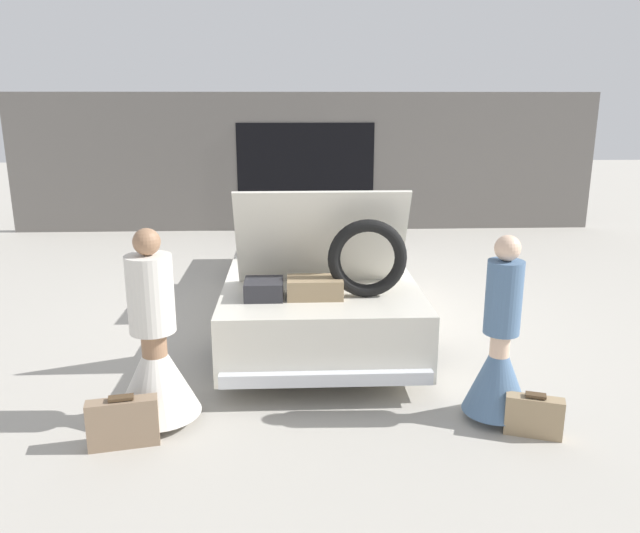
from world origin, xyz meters
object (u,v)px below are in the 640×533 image
car (315,264)px  suitcase_beside_right_person (534,416)px  person_right (499,356)px  suitcase_beside_left_person (123,423)px  person_left (155,356)px

car → suitcase_beside_right_person: size_ratio=11.48×
person_right → suitcase_beside_left_person: person_right is taller
person_right → suitcase_beside_left_person: 3.11m
person_right → person_left: bearing=101.3°
person_right → car: bearing=38.9°
suitcase_beside_right_person → car: bearing=117.0°
car → person_left: size_ratio=3.23×
car → person_right: car is taller
car → suitcase_beside_right_person: bearing=-63.0°
car → suitcase_beside_left_person: bearing=-116.5°
car → person_left: car is taller
person_right → suitcase_beside_right_person: 0.55m
person_left → suitcase_beside_left_person: bearing=-15.6°
suitcase_beside_right_person → suitcase_beside_left_person: bearing=-179.7°
car → person_right: 3.30m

